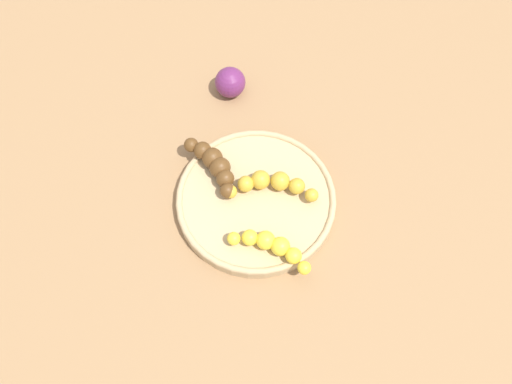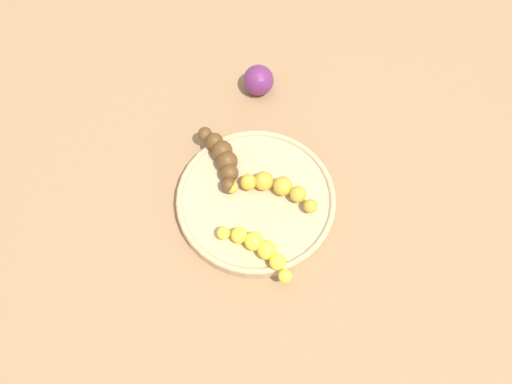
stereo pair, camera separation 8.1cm
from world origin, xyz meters
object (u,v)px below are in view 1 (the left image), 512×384
at_px(fruit_bowl, 256,200).
at_px(banana_yellow, 272,246).
at_px(banana_spotted, 271,184).
at_px(plum_purple, 230,82).
at_px(banana_overripe, 214,164).

relative_size(fruit_bowl, banana_yellow, 1.91).
relative_size(banana_spotted, plum_purple, 2.67).
xyz_separation_m(banana_spotted, plum_purple, (0.12, -0.17, -0.01)).
bearing_deg(fruit_bowl, plum_purple, -61.86).
xyz_separation_m(fruit_bowl, banana_spotted, (-0.02, -0.02, 0.02)).
bearing_deg(banana_overripe, banana_yellow, -93.20).
height_order(banana_spotted, plum_purple, plum_purple).
xyz_separation_m(fruit_bowl, banana_yellow, (-0.05, 0.07, 0.02)).
distance_m(fruit_bowl, banana_spotted, 0.04).
distance_m(fruit_bowl, plum_purple, 0.22).
relative_size(banana_spotted, banana_yellow, 1.09).
distance_m(fruit_bowl, banana_yellow, 0.09).
distance_m(banana_spotted, banana_yellow, 0.10).
bearing_deg(plum_purple, banana_spotted, 125.17).
relative_size(banana_spotted, banana_overripe, 1.36).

